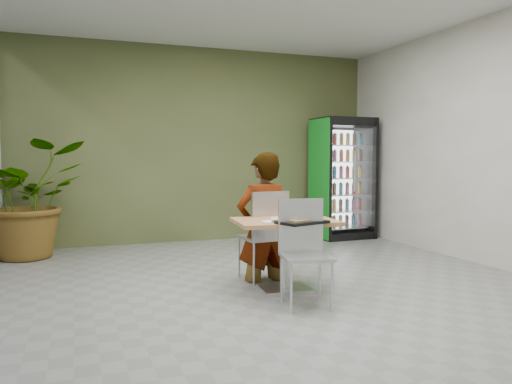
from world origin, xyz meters
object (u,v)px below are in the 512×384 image
at_px(dining_table, 285,240).
at_px(potted_plant, 28,199).
at_px(chair_near, 303,243).
at_px(seated_woman, 263,230).
at_px(beverage_fridge, 343,178).
at_px(soda_cup, 308,210).
at_px(cafeteria_tray, 301,222).
at_px(chair_far, 266,229).

relative_size(dining_table, potted_plant, 0.67).
xyz_separation_m(chair_near, seated_woman, (-0.04, 0.97, -0.01)).
height_order(chair_near, beverage_fridge, beverage_fridge).
bearing_deg(soda_cup, cafeteria_tray, -124.26).
bearing_deg(potted_plant, chair_near, -51.60).
height_order(dining_table, chair_near, chair_near).
bearing_deg(dining_table, chair_far, 95.50).
bearing_deg(potted_plant, soda_cup, -43.43).
bearing_deg(chair_near, potted_plant, 138.89).
bearing_deg(soda_cup, potted_plant, 136.57).
distance_m(chair_far, potted_plant, 3.55).
height_order(dining_table, potted_plant, potted_plant).
relative_size(dining_table, chair_far, 1.07).
distance_m(chair_far, chair_near, 0.91).
relative_size(dining_table, cafeteria_tray, 2.32).
xyz_separation_m(dining_table, cafeteria_tray, (0.03, -0.32, 0.23)).
height_order(soda_cup, potted_plant, potted_plant).
height_order(seated_woman, beverage_fridge, beverage_fridge).
bearing_deg(chair_far, soda_cup, 125.25).
bearing_deg(seated_woman, beverage_fridge, -141.29).
distance_m(dining_table, soda_cup, 0.42).
height_order(chair_far, chair_near, chair_far).
relative_size(chair_near, cafeteria_tray, 2.12).
height_order(dining_table, cafeteria_tray, cafeteria_tray).
relative_size(chair_far, potted_plant, 0.63).
bearing_deg(seated_woman, soda_cup, 122.24).
height_order(dining_table, beverage_fridge, beverage_fridge).
bearing_deg(cafeteria_tray, dining_table, 95.53).
distance_m(seated_woman, soda_cup, 0.61).
bearing_deg(soda_cup, dining_table, -168.43).
relative_size(dining_table, chair_near, 1.09).
bearing_deg(beverage_fridge, cafeteria_tray, -128.05).
bearing_deg(chair_near, cafeteria_tray, 84.07).
height_order(chair_far, soda_cup, chair_far).
height_order(cafeteria_tray, potted_plant, potted_plant).
xyz_separation_m(chair_near, potted_plant, (-2.63, 3.32, 0.23)).
xyz_separation_m(dining_table, seated_woman, (-0.05, 0.49, 0.04)).
xyz_separation_m(soda_cup, beverage_fridge, (2.03, 2.79, 0.19)).
distance_m(cafeteria_tray, potted_plant, 4.14).
bearing_deg(dining_table, seated_woman, 96.20).
height_order(chair_far, cafeteria_tray, chair_far).
height_order(cafeteria_tray, beverage_fridge, beverage_fridge).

